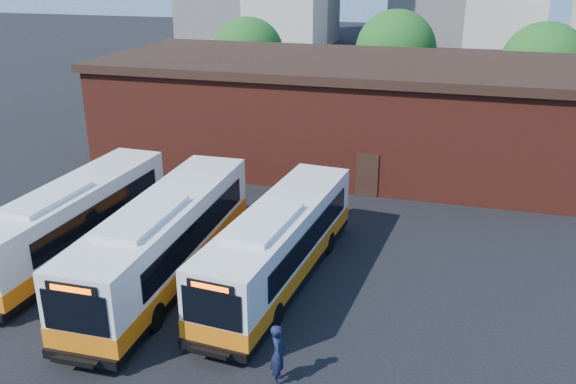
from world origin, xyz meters
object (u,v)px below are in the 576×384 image
(bus_west, at_px, (73,222))
(transit_worker, at_px, (278,354))
(bus_midwest, at_px, (165,243))
(bus_mideast, at_px, (279,247))

(bus_west, relative_size, transit_worker, 6.09)
(bus_west, height_order, transit_worker, bus_west)
(bus_midwest, height_order, transit_worker, bus_midwest)
(bus_west, height_order, bus_midwest, bus_midwest)
(bus_west, bearing_deg, bus_midwest, -9.62)
(bus_west, distance_m, bus_midwest, 4.92)
(bus_midwest, relative_size, transit_worker, 6.47)
(bus_midwest, bearing_deg, bus_west, 167.43)
(bus_mideast, height_order, transit_worker, bus_mideast)
(bus_midwest, xyz_separation_m, bus_mideast, (4.38, 1.13, -0.11))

